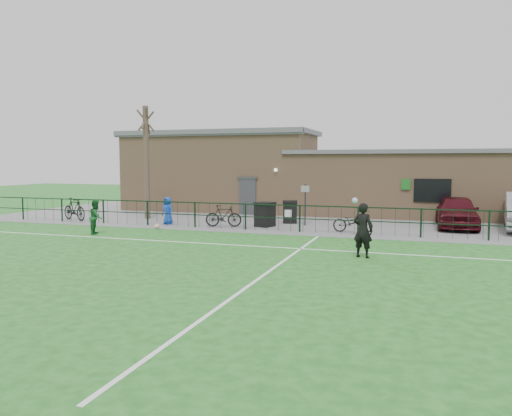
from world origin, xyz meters
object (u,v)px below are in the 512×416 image
(wheelie_bin_right, at_px, (290,213))
(bare_tree, at_px, (146,163))
(car_maroon, at_px, (457,212))
(spectator_child, at_px, (168,211))
(wheelie_bin_left, at_px, (265,215))
(bicycle_b, at_px, (74,209))
(outfield_player, at_px, (96,217))
(bicycle_d, at_px, (224,216))
(ball_ground, at_px, (157,226))
(bicycle_e, at_px, (353,222))
(sign_post, at_px, (305,205))

(wheelie_bin_right, bearing_deg, bare_tree, 169.77)
(car_maroon, distance_m, spectator_child, 13.63)
(wheelie_bin_left, bearing_deg, wheelie_bin_right, 85.19)
(bicycle_b, xyz_separation_m, outfield_player, (4.04, -3.69, 0.11))
(spectator_child, bearing_deg, wheelie_bin_right, 43.99)
(bicycle_d, bearing_deg, ball_ground, 105.69)
(bicycle_d, height_order, bicycle_e, bicycle_d)
(bicycle_b, relative_size, outfield_player, 1.36)
(car_maroon, xyz_separation_m, bicycle_d, (-10.34, -3.06, -0.24))
(bicycle_e, xyz_separation_m, ball_ground, (-8.66, -1.55, -0.35))
(bare_tree, distance_m, wheelie_bin_right, 8.19)
(bare_tree, distance_m, wheelie_bin_left, 7.54)
(wheelie_bin_left, height_order, spectator_child, spectator_child)
(ball_ground, bearing_deg, sign_post, 27.48)
(wheelie_bin_right, relative_size, car_maroon, 0.23)
(bicycle_e, distance_m, outfield_player, 10.98)
(sign_post, bearing_deg, ball_ground, -152.52)
(wheelie_bin_left, xyz_separation_m, sign_post, (1.70, 1.00, 0.47))
(spectator_child, bearing_deg, wheelie_bin_left, 28.36)
(wheelie_bin_right, distance_m, sign_post, 1.29)
(bicycle_e, height_order, ball_ground, bicycle_e)
(bicycle_e, bearing_deg, ball_ground, 100.98)
(wheelie_bin_left, bearing_deg, outfield_player, -125.21)
(bicycle_b, height_order, bicycle_e, bicycle_b)
(bare_tree, height_order, outfield_player, bare_tree)
(bicycle_b, height_order, ball_ground, bicycle_b)
(sign_post, relative_size, bicycle_d, 1.18)
(wheelie_bin_right, distance_m, bicycle_b, 11.22)
(wheelie_bin_left, relative_size, outfield_player, 0.74)
(bare_tree, xyz_separation_m, wheelie_bin_left, (7.02, -1.23, -2.45))
(outfield_player, bearing_deg, bare_tree, -14.45)
(wheelie_bin_left, relative_size, sign_post, 0.53)
(outfield_player, distance_m, ball_ground, 2.82)
(car_maroon, xyz_separation_m, spectator_child, (-13.29, -3.02, -0.08))
(car_maroon, bearing_deg, outfield_player, -155.67)
(bare_tree, bearing_deg, spectator_child, -40.00)
(car_maroon, bearing_deg, bare_tree, -176.38)
(car_maroon, distance_m, ball_ground, 13.81)
(bicycle_b, xyz_separation_m, bicycle_e, (14.36, 0.07, -0.14))
(wheelie_bin_right, relative_size, outfield_player, 0.71)
(wheelie_bin_left, bearing_deg, sign_post, 49.30)
(wheelie_bin_right, relative_size, bicycle_d, 0.60)
(wheelie_bin_left, height_order, sign_post, sign_post)
(wheelie_bin_left, relative_size, ball_ground, 4.38)
(spectator_child, xyz_separation_m, outfield_player, (-1.36, -3.77, 0.03))
(bare_tree, height_order, bicycle_e, bare_tree)
(bicycle_b, bearing_deg, spectator_child, -68.03)
(outfield_player, bearing_deg, sign_post, -78.68)
(bicycle_d, xyz_separation_m, outfield_player, (-4.31, -3.73, 0.19))
(wheelie_bin_left, distance_m, bicycle_b, 10.20)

